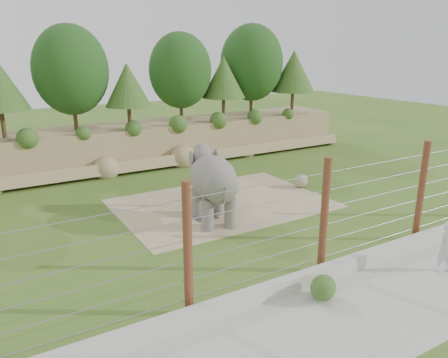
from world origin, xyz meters
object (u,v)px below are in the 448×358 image
barrier_fence (324,216)px  zookeeper (447,247)px  stone_ball (301,181)px  elephant (213,188)px

barrier_fence → zookeeper: 4.34m
stone_ball → zookeeper: zookeeper is taller
elephant → barrier_fence: bearing=-67.9°
barrier_fence → zookeeper: (3.59, -2.18, -1.10)m
zookeeper → stone_ball: bearing=96.5°
elephant → zookeeper: size_ratio=2.14×
elephant → barrier_fence: 5.83m
elephant → stone_ball: 6.86m
elephant → barrier_fence: barrier_fence is taller
zookeeper → barrier_fence: bearing=166.4°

